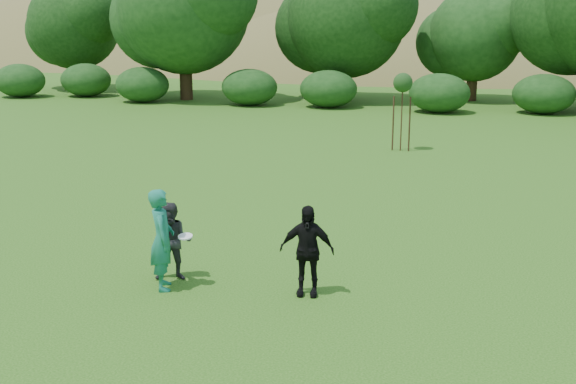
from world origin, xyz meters
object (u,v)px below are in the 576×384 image
Objects in this scene: player_grey at (173,242)px; player_black at (307,250)px; player_teal at (162,239)px; sapling at (403,85)px.

player_black reaches higher than player_grey.
player_teal is at bearing -178.34° from player_black.
player_teal is 0.66× the size of sapling.
player_teal is 15.16m from sapling.
player_grey is 0.53× the size of sapling.
player_black is 14.54m from sapling.
player_black is at bearing -89.39° from sapling.
player_teal is 1.13× the size of player_black.
player_teal reaches higher than player_black.
player_teal is 1.25× the size of player_grey.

